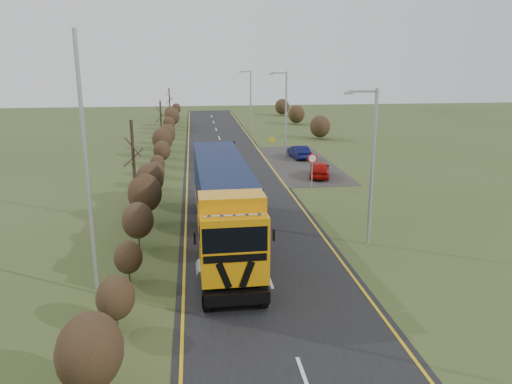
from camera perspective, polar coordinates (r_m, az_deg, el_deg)
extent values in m
plane|color=#3B491F|center=(26.24, 0.04, -5.83)|extent=(160.00, 160.00, 0.00)
cube|color=black|center=(35.71, -1.98, -0.16)|extent=(8.00, 120.00, 0.02)
cube|color=#2C2A27|center=(46.31, 4.93, 3.31)|extent=(6.00, 18.00, 0.02)
cube|color=gold|center=(35.58, -7.92, -0.32)|extent=(0.12, 116.00, 0.01)
cube|color=gold|center=(36.21, 3.86, 0.07)|extent=(0.12, 116.00, 0.01)
cube|color=silver|center=(22.57, 1.33, -9.33)|extent=(0.12, 3.00, 0.01)
cube|color=silver|center=(29.98, -0.92, -3.08)|extent=(0.12, 3.00, 0.01)
cube|color=silver|center=(37.63, -2.26, 0.66)|extent=(0.12, 3.00, 0.01)
cube|color=silver|center=(45.41, -3.13, 3.13)|extent=(0.12, 3.00, 0.01)
cube|color=silver|center=(53.25, -3.76, 4.88)|extent=(0.12, 3.00, 0.01)
cube|color=silver|center=(61.13, -4.22, 6.18)|extent=(0.12, 3.00, 0.01)
cube|color=silver|center=(69.04, -4.58, 7.17)|extent=(0.12, 3.00, 0.01)
cube|color=silver|center=(76.96, -4.87, 7.97)|extent=(0.12, 3.00, 0.01)
cube|color=silver|center=(84.90, -5.11, 8.61)|extent=(0.12, 3.00, 0.01)
ellipsoid|color=black|center=(14.80, -18.46, -16.87)|extent=(1.80, 2.34, 2.07)
ellipsoid|color=black|center=(18.44, -15.76, -11.53)|extent=(1.34, 1.74, 1.54)
ellipsoid|color=black|center=(22.12, -14.39, -7.23)|extent=(1.21, 1.57, 1.39)
ellipsoid|color=black|center=(25.73, -13.36, -3.17)|extent=(1.58, 2.06, 1.82)
ellipsoid|color=black|center=(29.45, -12.59, -0.11)|extent=(1.96, 2.55, 2.25)
ellipsoid|color=black|center=(33.35, -12.06, 1.45)|extent=(1.83, 2.38, 2.10)
ellipsoid|color=black|center=(37.33, -11.43, 2.23)|extent=(1.37, 1.78, 1.57)
ellipsoid|color=black|center=(41.27, -11.19, 3.23)|extent=(1.20, 1.56, 1.38)
ellipsoid|color=black|center=(45.12, -10.71, 4.66)|extent=(1.55, 2.02, 1.78)
ellipsoid|color=black|center=(49.01, -10.66, 5.91)|extent=(1.95, 2.53, 2.24)
ellipsoid|color=black|center=(52.96, -10.21, 6.50)|extent=(1.85, 2.41, 2.13)
ellipsoid|color=black|center=(56.99, -10.22, 6.64)|extent=(1.40, 1.81, 1.61)
ellipsoid|color=black|center=(60.96, -9.80, 7.01)|extent=(1.19, 1.55, 1.37)
ellipsoid|color=black|center=(64.89, -9.92, 7.75)|extent=(1.52, 1.97, 1.75)
ellipsoid|color=black|center=(68.81, -9.53, 8.49)|extent=(1.93, 2.51, 2.22)
ellipsoid|color=black|center=(72.80, -9.68, 8.79)|extent=(1.88, 2.44, 2.16)
ellipsoid|color=black|center=(76.80, -9.29, 8.80)|extent=(1.43, 1.85, 1.64)
ellipsoid|color=black|center=(80.82, -9.45, 8.93)|extent=(1.19, 1.55, 1.37)
ellipsoid|color=black|center=(84.75, -9.10, 9.41)|extent=(1.49, 1.93, 1.71)
cylinder|color=#2F2317|center=(29.23, -13.73, 2.10)|extent=(0.18, 0.18, 6.05)
cylinder|color=#2F2317|center=(54.87, -10.78, 7.59)|extent=(0.18, 0.18, 5.06)
cylinder|color=#2F2317|center=(76.71, -9.84, 9.69)|extent=(0.18, 0.18, 5.15)
cube|color=black|center=(20.92, -2.81, -9.33)|extent=(2.55, 4.74, 0.46)
cube|color=orange|center=(19.43, -2.67, -5.91)|extent=(2.60, 2.30, 2.65)
cube|color=black|center=(19.20, -2.34, -12.17)|extent=(2.55, 0.18, 0.56)
cube|color=black|center=(18.68, -3.68, -9.53)|extent=(0.62, 0.03, 1.10)
cube|color=black|center=(18.74, -1.03, -9.41)|extent=(0.62, 0.03, 1.10)
cube|color=black|center=(18.21, -2.41, -5.49)|extent=(2.40, 0.11, 0.97)
cube|color=black|center=(18.44, -2.38, -7.60)|extent=(2.34, 0.08, 0.29)
cube|color=orange|center=(19.26, -2.81, -1.06)|extent=(2.58, 1.48, 0.57)
cylinder|color=silver|center=(18.15, -2.50, -2.67)|extent=(2.24, 0.11, 0.06)
cube|color=black|center=(18.36, -7.03, -5.25)|extent=(0.08, 0.12, 0.46)
cube|color=black|center=(18.57, 2.03, -4.90)|extent=(0.08, 0.12, 0.46)
cylinder|color=gray|center=(21.23, -6.10, -8.88)|extent=(0.60, 1.34, 0.57)
cylinder|color=gray|center=(21.38, 0.27, -8.61)|extent=(0.60, 1.34, 0.57)
cube|color=orange|center=(26.92, -3.92, -2.50)|extent=(2.83, 12.89, 0.24)
cube|color=black|center=(26.50, -3.98, 0.64)|extent=(2.80, 12.48, 2.80)
cube|color=#0E0E3B|center=(32.58, -4.62, 3.33)|extent=(2.53, 0.12, 2.80)
cube|color=#0E0E3B|center=(20.53, -2.97, -3.63)|extent=(2.53, 0.12, 2.80)
cube|color=black|center=(30.79, -4.33, -1.40)|extent=(2.42, 3.72, 0.36)
cube|color=orange|center=(26.14, -6.49, -4.71)|extent=(0.17, 5.60, 0.46)
cube|color=orange|center=(26.27, -1.05, -4.51)|extent=(0.17, 5.60, 0.46)
cylinder|color=black|center=(19.49, -5.63, -11.91)|extent=(0.35, 1.07, 1.06)
cylinder|color=black|center=(19.64, 0.75, -11.61)|extent=(0.35, 1.07, 1.06)
cylinder|color=black|center=(21.79, -5.84, -8.89)|extent=(0.35, 1.07, 1.06)
cylinder|color=black|center=(21.92, -0.18, -8.66)|extent=(0.35, 1.07, 1.06)
cylinder|color=black|center=(29.92, -6.28, -2.21)|extent=(0.35, 1.07, 1.06)
cylinder|color=black|center=(30.02, -2.19, -2.07)|extent=(0.35, 1.07, 1.06)
cylinder|color=black|center=(30.90, -6.32, -1.65)|extent=(0.35, 1.07, 1.06)
cylinder|color=black|center=(30.99, -2.36, -1.52)|extent=(0.35, 1.07, 1.06)
cylinder|color=black|center=(31.88, -6.35, -1.13)|extent=(0.35, 1.07, 1.06)
cylinder|color=black|center=(31.97, -2.51, -1.01)|extent=(0.35, 1.07, 1.06)
imported|color=#A80D08|center=(40.87, 7.28, 2.61)|extent=(2.54, 4.17, 1.33)
imported|color=#0A0D37|center=(48.53, 4.92, 4.59)|extent=(1.69, 3.92, 1.25)
cylinder|color=#9EA0A4|center=(25.61, 13.14, 2.54)|extent=(0.18, 0.18, 7.96)
cylinder|color=#9EA0A4|center=(24.85, 12.11, 11.21)|extent=(1.42, 0.12, 0.12)
cube|color=#9EA0A4|center=(24.63, 10.52, 11.05)|extent=(0.40, 0.16, 0.12)
cylinder|color=#9EA0A4|center=(48.61, 3.44, 8.77)|extent=(0.18, 0.18, 8.20)
cylinder|color=#9EA0A4|center=(48.22, 2.64, 13.45)|extent=(1.46, 0.12, 0.12)
cube|color=#9EA0A4|center=(48.11, 1.75, 13.35)|extent=(0.41, 0.16, 0.13)
cylinder|color=#9EA0A4|center=(67.28, -0.60, 10.36)|extent=(0.18, 0.18, 7.87)
cylinder|color=#9EA0A4|center=(67.00, -1.22, 13.60)|extent=(1.40, 0.12, 0.12)
cube|color=#9EA0A4|center=(66.94, -1.84, 13.52)|extent=(0.39, 0.16, 0.12)
cylinder|color=#9EA0A4|center=(20.21, -18.79, 2.41)|extent=(0.16, 0.16, 10.39)
cylinder|color=#9EA0A4|center=(37.14, 6.41, 2.13)|extent=(0.08, 0.08, 2.26)
cylinder|color=red|center=(36.88, 6.47, 3.84)|extent=(0.72, 0.04, 0.72)
cylinder|color=white|center=(36.86, 6.48, 3.83)|extent=(0.54, 0.02, 0.54)
cylinder|color=#9EA0A4|center=(50.80, 1.85, 5.15)|extent=(0.08, 0.08, 1.35)
cube|color=yellow|center=(50.63, 1.87, 6.00)|extent=(0.68, 0.04, 0.68)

